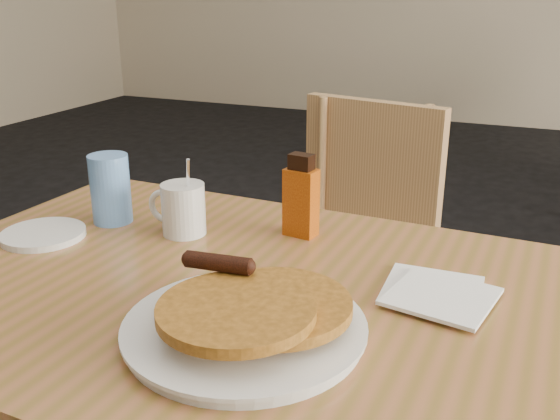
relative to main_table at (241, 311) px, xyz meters
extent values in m
cube|color=#975C35|center=(0.00, 0.00, 0.02)|extent=(1.15, 0.79, 0.04)
cube|color=tan|center=(0.00, 0.00, 0.01)|extent=(1.20, 0.83, 0.02)
cube|color=tan|center=(-0.02, 0.66, -0.27)|extent=(0.49, 0.49, 0.04)
cube|color=tan|center=(-0.02, 0.84, -0.03)|extent=(0.40, 0.13, 0.44)
cylinder|color=tan|center=(-0.18, 0.50, -0.50)|extent=(0.04, 0.04, 0.42)
cylinder|color=tan|center=(0.14, 0.82, -0.50)|extent=(0.04, 0.04, 0.42)
cylinder|color=silver|center=(0.07, -0.13, 0.05)|extent=(0.31, 0.31, 0.02)
cylinder|color=silver|center=(0.07, -0.13, 0.06)|extent=(0.32, 0.32, 0.01)
cylinder|color=#AC6824|center=(0.04, -0.11, 0.07)|extent=(0.20, 0.20, 0.01)
cylinder|color=#AC6824|center=(0.10, -0.11, 0.08)|extent=(0.20, 0.20, 0.01)
cylinder|color=#AC6824|center=(0.08, -0.16, 0.10)|extent=(0.20, 0.20, 0.01)
cylinder|color=black|center=(0.01, -0.08, 0.12)|extent=(0.10, 0.03, 0.02)
cylinder|color=silver|center=(-0.19, 0.15, 0.09)|extent=(0.08, 0.08, 0.10)
torus|color=silver|center=(-0.23, 0.15, 0.09)|extent=(0.07, 0.01, 0.07)
cylinder|color=black|center=(-0.19, 0.15, 0.13)|extent=(0.07, 0.07, 0.01)
cylinder|color=white|center=(-0.18, 0.15, 0.13)|extent=(0.04, 0.04, 0.14)
cube|color=maroon|center=(0.01, 0.23, 0.11)|extent=(0.06, 0.05, 0.13)
cube|color=black|center=(0.01, 0.23, 0.18)|extent=(0.05, 0.03, 0.03)
cube|color=white|center=(0.28, 0.09, 0.05)|extent=(0.15, 0.15, 0.01)
cube|color=white|center=(0.29, 0.07, 0.05)|extent=(0.16, 0.16, 0.01)
cylinder|color=#6096E2|center=(-0.35, 0.15, 0.11)|extent=(0.09, 0.09, 0.13)
cylinder|color=silver|center=(-0.42, 0.03, 0.05)|extent=(0.16, 0.16, 0.01)
camera|label=1|loc=(0.39, -0.77, 0.48)|focal=40.00mm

